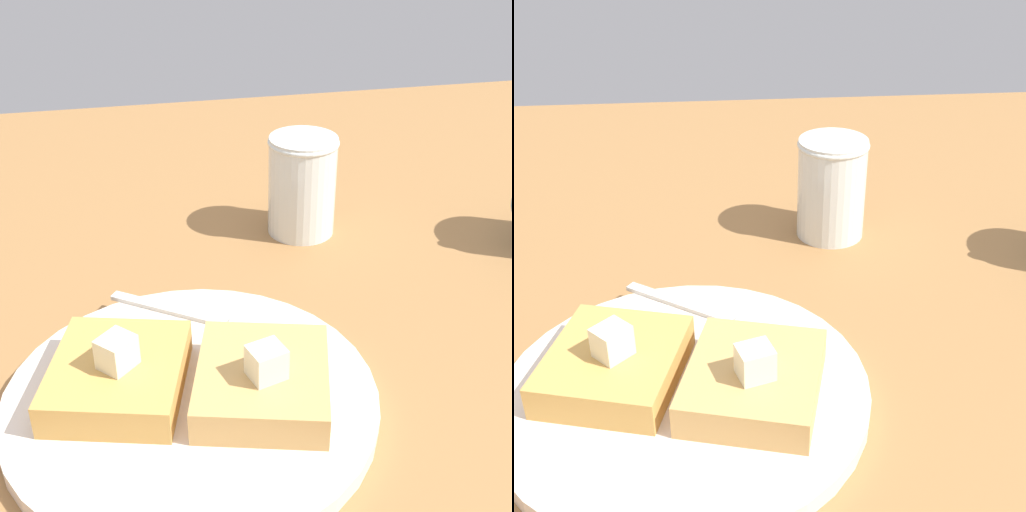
# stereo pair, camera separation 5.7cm
# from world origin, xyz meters

# --- Properties ---
(table_surface) EXTENTS (1.16, 1.16, 0.03)m
(table_surface) POSITION_xyz_m (0.00, 0.00, 0.01)
(table_surface) COLOR olive
(table_surface) RESTS_ON ground
(plate) EXTENTS (0.25, 0.25, 0.01)m
(plate) POSITION_xyz_m (0.07, 0.06, 0.04)
(plate) COLOR silver
(plate) RESTS_ON table_surface
(toast_slice_left) EXTENTS (0.11, 0.11, 0.02)m
(toast_slice_left) POSITION_xyz_m (0.02, 0.07, 0.06)
(toast_slice_left) COLOR tan
(toast_slice_left) RESTS_ON plate
(toast_slice_middle) EXTENTS (0.11, 0.11, 0.02)m
(toast_slice_middle) POSITION_xyz_m (0.11, 0.05, 0.06)
(toast_slice_middle) COLOR tan
(toast_slice_middle) RESTS_ON plate
(butter_pat_primary) EXTENTS (0.03, 0.03, 0.02)m
(butter_pat_primary) POSITION_xyz_m (0.02, 0.08, 0.08)
(butter_pat_primary) COLOR #F9F1CA
(butter_pat_primary) RESTS_ON toast_slice_left
(butter_pat_secondary) EXTENTS (0.03, 0.03, 0.02)m
(butter_pat_secondary) POSITION_xyz_m (0.11, 0.05, 0.08)
(butter_pat_secondary) COLOR #F8EEC6
(butter_pat_secondary) RESTS_ON toast_slice_middle
(fork) EXTENTS (0.14, 0.10, 0.00)m
(fork) POSITION_xyz_m (0.04, -0.02, 0.04)
(fork) COLOR silver
(fork) RESTS_ON plate
(syrup_jar) EXTENTS (0.07, 0.07, 0.10)m
(syrup_jar) POSITION_xyz_m (-0.07, -0.17, 0.07)
(syrup_jar) COLOR #46200B
(syrup_jar) RESTS_ON table_surface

